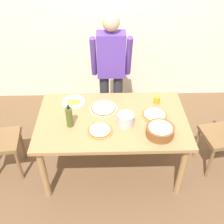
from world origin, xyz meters
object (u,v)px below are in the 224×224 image
Objects in this scene: olive_oil_bottle at (69,117)px; steel_pot at (126,119)px; popcorn_bowl at (160,130)px; pizza_cooked_on_tray at (100,130)px; cup_orange at (157,100)px; plate_with_slice at (74,102)px; pizza_second_cooked at (155,115)px; pizza_raw_on_board at (103,108)px; person_cook at (111,69)px; dining_table at (112,125)px.

olive_oil_bottle is 1.48× the size of steel_pot.
olive_oil_bottle is (-0.90, 0.16, 0.05)m from popcorn_bowl.
pizza_cooked_on_tray is 0.79m from cup_orange.
plate_with_slice is 3.06× the size of cup_orange.
pizza_raw_on_board is at bearing 167.36° from pizza_second_cooked.
person_cook reaches higher than steel_pot.
person_cook is 0.87m from steel_pot.
pizza_raw_on_board is (-0.09, 0.17, 0.10)m from dining_table.
pizza_raw_on_board is 0.70m from popcorn_bowl.
popcorn_bowl is at bearing -95.65° from cup_orange.
cup_orange is (0.06, 0.23, 0.03)m from pizza_second_cooked.
person_cook is 6.12× the size of pizza_cooked_on_tray.
pizza_raw_on_board is at bearing 37.67° from olive_oil_bottle.
person_cook is at bearing 98.65° from steel_pot.
person_cook is at bearing 45.90° from plate_with_slice.
plate_with_slice is at bearing 121.89° from pizza_cooked_on_tray.
pizza_second_cooked is 0.24m from cup_orange.
steel_pot is at bearing -81.35° from person_cook.
dining_table is at bearing -174.77° from pizza_second_cooked.
dining_table is at bearing -34.59° from plate_with_slice.
cup_orange is at bearing 35.35° from pizza_cooked_on_tray.
pizza_cooked_on_tray reaches higher than dining_table.
dining_table is at bearing 150.61° from popcorn_bowl.
pizza_second_cooked is 1.66× the size of steel_pot.
plate_with_slice is at bearing 178.11° from cup_orange.
pizza_raw_on_board is 1.17× the size of pizza_cooked_on_tray.
cup_orange is (0.61, 0.10, 0.03)m from pizza_raw_on_board.
pizza_cooked_on_tray and pizza_second_cooked have the same top height.
steel_pot is at bearing 19.48° from pizza_cooked_on_tray.
dining_table is 0.47m from pizza_second_cooked.
person_cook is 6.23× the size of plate_with_slice.
cup_orange is (0.65, 0.46, 0.03)m from pizza_cooked_on_tray.
olive_oil_bottle is at bearing -90.02° from plate_with_slice.
cup_orange is (0.95, 0.37, -0.07)m from olive_oil_bottle.
pizza_second_cooked is (0.46, 0.04, 0.10)m from dining_table.
popcorn_bowl is (0.90, -0.56, 0.05)m from plate_with_slice.
pizza_cooked_on_tray is 0.58m from plate_with_slice.
person_cook is 0.62m from pizza_raw_on_board.
pizza_raw_on_board is 0.37m from plate_with_slice.
pizza_cooked_on_tray is 0.60m from popcorn_bowl.
pizza_cooked_on_tray is 0.95× the size of popcorn_bowl.
plate_with_slice is 0.93× the size of popcorn_bowl.
steel_pot is at bearing 0.27° from olive_oil_bottle.
popcorn_bowl is 0.53m from cup_orange.
dining_table is 5.57× the size of pizza_second_cooked.
plate_with_slice is 1.06m from popcorn_bowl.
steel_pot is (0.57, 0.00, -0.05)m from olive_oil_bottle.
dining_table is 0.23m from steel_pot.
popcorn_bowl is (0.00, -0.30, 0.05)m from pizza_second_cooked.
popcorn_bowl is (0.46, -0.26, 0.15)m from dining_table.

